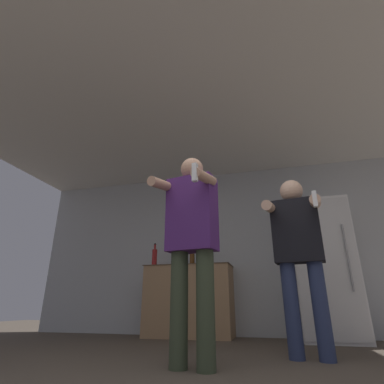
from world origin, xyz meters
name	(u,v)px	position (x,y,z in m)	size (l,w,h in m)	color
wall_back	(242,247)	(0.00, 3.40, 1.27)	(7.00, 0.06, 2.55)	#B2B7BC
ceiling_slab	(221,115)	(0.00, 1.69, 2.57)	(7.00, 3.89, 0.05)	silver
refrigerator	(323,268)	(1.08, 3.01, 0.88)	(0.74, 0.76, 1.76)	white
counter	(189,300)	(-0.77, 3.09, 0.49)	(1.27, 0.59, 0.98)	#997551
bottle_red_label	(192,256)	(-0.71, 3.01, 1.11)	(0.07, 0.07, 0.33)	#563314
bottle_short_whiskey	(200,256)	(-0.59, 3.01, 1.11)	(0.08, 0.08, 0.33)	#194723
bottle_brown_liquor	(155,257)	(-1.31, 3.01, 1.12)	(0.08, 0.08, 0.36)	maroon
person_woman_foreground	(192,237)	(-0.17, 0.93, 0.93)	(0.51, 0.53, 1.63)	#38422D
person_man_side	(298,246)	(0.68, 1.55, 0.93)	(0.55, 0.50, 1.59)	navy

